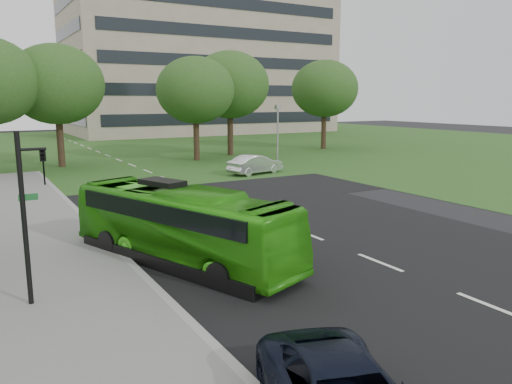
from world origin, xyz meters
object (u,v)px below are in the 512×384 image
bus (181,225)px  traffic_light (29,207)px  tree_park_c (195,90)px  camera_pole (278,127)px  tree_park_b (56,84)px  sedan (255,164)px  office_building (200,53)px  tree_park_e (325,89)px  tree_park_d (230,85)px

bus → traffic_light: traffic_light is taller
tree_park_c → camera_pole: bearing=-57.0°
tree_park_b → bus: bearing=-91.0°
tree_park_b → camera_pole: 17.24m
tree_park_b → sedan: (11.27, -10.83, -5.63)m
traffic_light → camera_pole: bearing=53.8°
office_building → sedan: bearing=-109.2°
tree_park_b → tree_park_c: 10.93m
tree_park_c → camera_pole: (4.18, -6.44, -2.88)m
tree_park_b → tree_park_e: size_ratio=1.01×
office_building → tree_park_c: size_ratio=4.56×
traffic_light → camera_pole: (20.04, 20.28, 0.46)m
tree_park_b → bus: 27.03m
office_building → tree_park_b: size_ratio=4.28×
bus → sedan: bus is taller
office_building → sedan: (-15.70, -44.96, -11.81)m
tree_park_c → camera_pole: size_ratio=1.84×
tree_park_b → sedan: 16.62m
tree_park_b → bus: size_ratio=1.07×
office_building → tree_park_c: office_building is taller
office_building → tree_park_b: bearing=-128.3°
tree_park_d → bus: tree_park_d is taller
office_building → camera_pole: bearing=-105.9°
office_building → tree_park_b: 43.94m
tree_park_d → sedan: tree_park_d is taller
traffic_light → office_building: bearing=71.2°
bus → tree_park_c: bearing=45.0°
sedan → tree_park_b: bearing=32.9°
office_building → tree_park_b: office_building is taller
tree_park_c → tree_park_d: tree_park_d is taller
tree_park_d → tree_park_e: 11.40m
tree_park_d → tree_park_e: tree_park_d is taller
tree_park_d → sedan: 13.62m
tree_park_b → tree_park_c: size_ratio=1.07×
tree_park_d → bus: size_ratio=1.10×
tree_park_c → tree_park_e: 16.03m
sedan → camera_pole: 5.36m
tree_park_d → sedan: bearing=-108.8°
tree_park_b → tree_park_d: tree_park_d is taller
traffic_light → sedan: bearing=55.1°
office_building → camera_pole: (-11.96, -41.96, -9.42)m
tree_park_e → bus: 39.22m
tree_park_c → traffic_light: (-15.86, -26.72, -3.34)m
tree_park_c → sedan: bearing=-87.3°
bus → tree_park_b: bearing=68.2°
tree_park_b → tree_park_e: 26.66m
tree_park_b → sedan: tree_park_b is taller
office_building → tree_park_e: bearing=-90.6°
tree_park_c → tree_park_d: 4.96m
office_building → bus: office_building is taller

